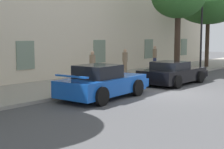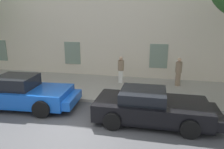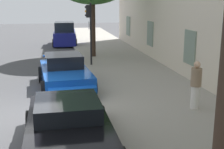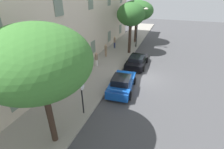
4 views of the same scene
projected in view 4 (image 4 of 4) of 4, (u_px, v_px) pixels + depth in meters
The scene contains 13 objects.
ground_plane at pixel (144, 78), 16.44m from camera, with size 80.00×80.00×0.00m, color #444447.
sidewalk at pixel (101, 70), 17.83m from camera, with size 60.00×4.45×0.14m, color gray.
building_facade at pixel (60, 14), 16.57m from camera, with size 36.00×4.77×11.35m.
sportscar_red_lead at pixel (122, 83), 14.25m from camera, with size 4.61×2.34×1.42m.
sportscar_yellow_flank at pixel (137, 61), 18.96m from camera, with size 4.63×2.24×1.24m.
tree_near_kerb at pixel (131, 15), 20.44m from camera, with size 3.56×3.56×6.50m.
tree_midblock at pixel (38, 62), 7.20m from camera, with size 4.95×4.95×6.59m.
tree_far_end at pixel (137, 11), 25.36m from camera, with size 5.16×5.16×6.49m.
traffic_light at pixel (82, 85), 10.41m from camera, with size 0.44×0.36×3.36m.
street_lamp at pixel (141, 20), 23.06m from camera, with size 0.44×1.42×5.80m.
pedestrian_admiring at pixel (106, 50), 21.08m from camera, with size 0.46×0.46×1.62m.
pedestrian_strolling at pixel (115, 42), 24.16m from camera, with size 0.45×0.45×1.74m.
pedestrian_bystander at pixel (96, 59), 18.29m from camera, with size 0.49×0.49×1.60m.
Camera 4 is at (-14.70, -1.89, 7.81)m, focal length 26.04 mm.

